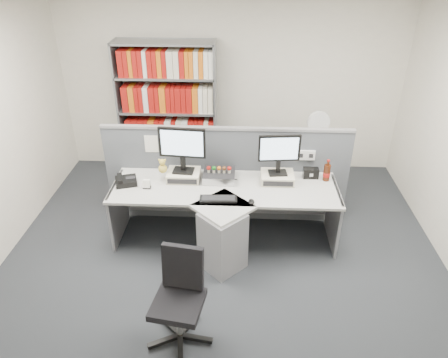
# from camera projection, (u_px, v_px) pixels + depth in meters

# --- Properties ---
(ground) EXTENTS (5.50, 5.50, 0.00)m
(ground) POSITION_uv_depth(u_px,v_px,m) (221.00, 284.00, 4.49)
(ground) COLOR #32363B
(ground) RESTS_ON ground
(room_shell) EXTENTS (5.04, 5.54, 2.72)m
(room_shell) POSITION_uv_depth(u_px,v_px,m) (220.00, 128.00, 3.60)
(room_shell) COLOR white
(room_shell) RESTS_ON ground
(partition) EXTENTS (3.00, 0.08, 1.27)m
(partition) POSITION_uv_depth(u_px,v_px,m) (227.00, 174.00, 5.25)
(partition) COLOR #565A61
(partition) RESTS_ON ground
(desk) EXTENTS (2.60, 1.20, 0.72)m
(desk) POSITION_uv_depth(u_px,v_px,m) (224.00, 217.00, 4.78)
(desk) COLOR #B8B7B1
(desk) RESTS_ON ground
(monitor_riser_left) EXTENTS (0.38, 0.31, 0.10)m
(monitor_riser_left) POSITION_uv_depth(u_px,v_px,m) (184.00, 175.00, 4.97)
(monitor_riser_left) COLOR beige
(monitor_riser_left) RESTS_ON desk
(monitor_riser_right) EXTENTS (0.38, 0.31, 0.10)m
(monitor_riser_right) POSITION_uv_depth(u_px,v_px,m) (277.00, 177.00, 4.93)
(monitor_riser_right) COLOR beige
(monitor_riser_right) RESTS_ON desk
(monitor_left) EXTENTS (0.54, 0.19, 0.55)m
(monitor_left) POSITION_uv_depth(u_px,v_px,m) (182.00, 146.00, 4.79)
(monitor_left) COLOR black
(monitor_left) RESTS_ON monitor_riser_left
(monitor_right) EXTENTS (0.48, 0.17, 0.48)m
(monitor_right) POSITION_uv_depth(u_px,v_px,m) (279.00, 151.00, 4.76)
(monitor_right) COLOR black
(monitor_right) RESTS_ON monitor_riser_right
(desktop_pc) EXTENTS (0.37, 0.33, 0.10)m
(desktop_pc) POSITION_uv_depth(u_px,v_px,m) (219.00, 176.00, 4.97)
(desktop_pc) COLOR black
(desktop_pc) RESTS_ON desk
(figurines) EXTENTS (0.29, 0.05, 0.09)m
(figurines) POSITION_uv_depth(u_px,v_px,m) (219.00, 169.00, 4.90)
(figurines) COLOR beige
(figurines) RESTS_ON desktop_pc
(keyboard) EXTENTS (0.41, 0.17, 0.03)m
(keyboard) POSITION_uv_depth(u_px,v_px,m) (218.00, 199.00, 4.59)
(keyboard) COLOR black
(keyboard) RESTS_ON desk
(mouse) EXTENTS (0.06, 0.10, 0.04)m
(mouse) POSITION_uv_depth(u_px,v_px,m) (251.00, 202.00, 4.53)
(mouse) COLOR black
(mouse) RESTS_ON desk
(desk_phone) EXTENTS (0.29, 0.28, 0.10)m
(desk_phone) POSITION_uv_depth(u_px,v_px,m) (126.00, 181.00, 4.88)
(desk_phone) COLOR black
(desk_phone) RESTS_ON desk
(desk_calendar) EXTENTS (0.09, 0.07, 0.11)m
(desk_calendar) POSITION_uv_depth(u_px,v_px,m) (147.00, 184.00, 4.80)
(desk_calendar) COLOR black
(desk_calendar) RESTS_ON desk
(plush_toy) EXTENTS (0.10, 0.10, 0.18)m
(plush_toy) POSITION_uv_depth(u_px,v_px,m) (163.00, 167.00, 4.89)
(plush_toy) COLOR gold
(plush_toy) RESTS_ON monitor_riser_left
(speaker) EXTENTS (0.18, 0.10, 0.12)m
(speaker) POSITION_uv_depth(u_px,v_px,m) (311.00, 173.00, 5.00)
(speaker) COLOR black
(speaker) RESTS_ON desk
(cola_bottle) EXTENTS (0.08, 0.08, 0.27)m
(cola_bottle) POSITION_uv_depth(u_px,v_px,m) (327.00, 173.00, 4.93)
(cola_bottle) COLOR #3F190A
(cola_bottle) RESTS_ON desk
(shelving_unit) EXTENTS (1.41, 0.40, 2.00)m
(shelving_unit) POSITION_uv_depth(u_px,v_px,m) (168.00, 113.00, 6.16)
(shelving_unit) COLOR gray
(shelving_unit) RESTS_ON ground
(filing_cabinet) EXTENTS (0.45, 0.61, 0.70)m
(filing_cabinet) POSITION_uv_depth(u_px,v_px,m) (313.00, 169.00, 6.00)
(filing_cabinet) COLOR gray
(filing_cabinet) RESTS_ON ground
(desk_fan) EXTENTS (0.31, 0.18, 0.51)m
(desk_fan) POSITION_uv_depth(u_px,v_px,m) (318.00, 125.00, 5.66)
(desk_fan) COLOR white
(desk_fan) RESTS_ON filing_cabinet
(office_chair) EXTENTS (0.59, 0.59, 0.90)m
(office_chair) POSITION_uv_depth(u_px,v_px,m) (180.00, 295.00, 3.71)
(office_chair) COLOR silver
(office_chair) RESTS_ON ground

